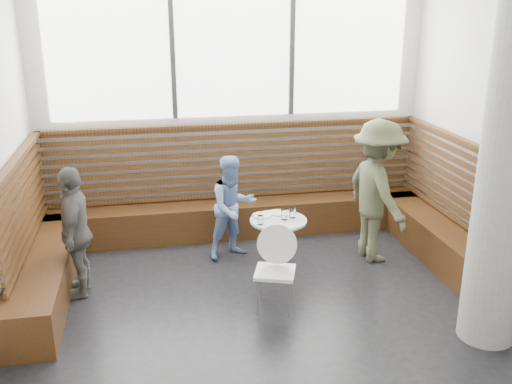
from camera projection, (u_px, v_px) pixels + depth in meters
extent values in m
cube|color=silver|center=(278.00, 163.00, 5.01)|extent=(5.00, 5.00, 3.20)
cube|color=black|center=(276.00, 322.00, 5.52)|extent=(5.00, 5.00, 0.01)
cube|color=white|center=(233.00, 50.00, 7.07)|extent=(4.50, 0.02, 1.65)
cube|color=#3F3F42|center=(172.00, 51.00, 6.91)|extent=(0.06, 0.04, 1.65)
cube|color=#3F3F42|center=(292.00, 49.00, 7.19)|extent=(0.06, 0.04, 1.65)
cube|color=#3D230F|center=(238.00, 218.00, 7.54)|extent=(5.00, 0.50, 0.45)
cube|color=#3D230F|center=(49.00, 265.00, 6.20)|extent=(0.50, 2.50, 0.45)
cube|color=#3D230F|center=(431.00, 234.00, 7.02)|extent=(0.50, 2.50, 0.45)
cube|color=#422610|center=(235.00, 162.00, 7.47)|extent=(4.88, 0.08, 0.98)
cube|color=#422610|center=(24.00, 203.00, 5.94)|extent=(0.08, 2.38, 0.98)
cube|color=#422610|center=(450.00, 177.00, 6.82)|extent=(0.08, 2.38, 0.98)
cylinder|color=gray|center=(508.00, 170.00, 4.79)|extent=(0.50, 0.50, 3.20)
cylinder|color=silver|center=(278.00, 272.00, 6.52)|extent=(0.40, 0.40, 0.02)
cylinder|color=silver|center=(278.00, 246.00, 6.42)|extent=(0.06, 0.06, 0.62)
cylinder|color=#B7B7BA|center=(278.00, 221.00, 6.32)|extent=(0.63, 0.63, 0.03)
cube|color=white|center=(275.00, 272.00, 5.61)|extent=(0.39, 0.37, 0.04)
cylinder|color=white|center=(272.00, 244.00, 5.69)|extent=(0.40, 0.09, 0.40)
cylinder|color=silver|center=(262.00, 300.00, 5.52)|extent=(0.02, 0.02, 0.40)
cylinder|color=silver|center=(293.00, 297.00, 5.58)|extent=(0.02, 0.02, 0.40)
cylinder|color=silver|center=(257.00, 287.00, 5.78)|extent=(0.02, 0.02, 0.40)
cylinder|color=silver|center=(287.00, 284.00, 5.84)|extent=(0.02, 0.02, 0.40)
imported|color=#4E5237|center=(377.00, 191.00, 6.64)|extent=(0.77, 1.17, 1.69)
imported|color=#7492C9|center=(233.00, 207.00, 6.76)|extent=(0.73, 0.65, 1.25)
imported|color=#5F5D56|center=(76.00, 232.00, 5.86)|extent=(0.38, 0.83, 1.40)
cylinder|color=white|center=(262.00, 215.00, 6.42)|extent=(0.22, 0.22, 0.02)
cylinder|color=white|center=(278.00, 213.00, 6.49)|extent=(0.21, 0.21, 0.01)
cylinder|color=white|center=(260.00, 220.00, 6.16)|extent=(0.07, 0.07, 0.10)
cylinder|color=white|center=(284.00, 214.00, 6.30)|extent=(0.08, 0.08, 0.12)
cylinder|color=white|center=(292.00, 213.00, 6.36)|extent=(0.07, 0.07, 0.12)
cube|color=#A5C64C|center=(289.00, 226.00, 6.13)|extent=(0.21, 0.16, 0.00)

